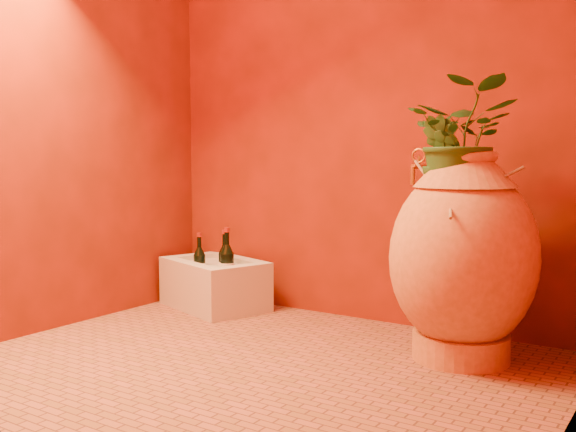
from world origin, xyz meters
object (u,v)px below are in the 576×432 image
Objects in this scene: wall_tap at (417,165)px; wine_bottle_a at (227,265)px; stone_basin at (215,285)px; wine_bottle_b at (200,265)px; amphora at (463,257)px; wine_bottle_c at (225,264)px.

wine_bottle_a is at bearing -167.62° from wall_tap.
stone_basin is 0.16m from wine_bottle_b.
amphora is 1.50m from wine_bottle_c.
wine_bottle_a is 1.08× the size of wine_bottle_c.
wine_bottle_c is (-0.07, 0.07, -0.01)m from wine_bottle_a.
wine_bottle_a is (-1.41, 0.09, -0.18)m from amphora.
stone_basin is (-1.56, 0.16, -0.32)m from amphora.
wine_bottle_a is at bearing -25.59° from stone_basin.
wine_bottle_b is at bearing -146.04° from wine_bottle_c.
wall_tap is at bearing 11.08° from wine_bottle_b.
wine_bottle_c is at bearing 136.36° from wine_bottle_a.
wall_tap reaches higher than wine_bottle_c.
stone_basin is at bearing 176.42° from wine_bottle_c.
amphora reaches higher than wine_bottle_b.
wine_bottle_c is (0.08, -0.01, 0.13)m from stone_basin.
wall_tap is (1.21, 0.16, 0.73)m from stone_basin.
stone_basin is 0.23m from wine_bottle_a.
wine_bottle_a is at bearing -43.64° from wine_bottle_c.
wine_bottle_b is at bearing -176.06° from wine_bottle_a.
wine_bottle_a is (0.16, -0.08, 0.14)m from stone_basin.
wall_tap is at bearing 7.35° from stone_basin.
amphora is at bearing -2.61° from wine_bottle_b.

